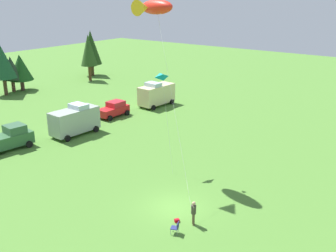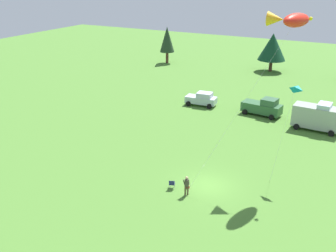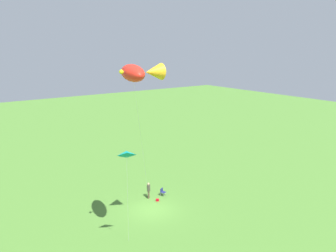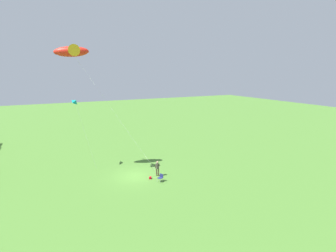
{
  "view_description": "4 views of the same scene",
  "coord_description": "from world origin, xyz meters",
  "px_view_note": "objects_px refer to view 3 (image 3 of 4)",
  "views": [
    {
      "loc": [
        -20.51,
        -14.63,
        14.89
      ],
      "look_at": [
        -0.73,
        0.04,
        6.48
      ],
      "focal_mm": 42.0,
      "sensor_mm": 36.0,
      "label": 1
    },
    {
      "loc": [
        10.9,
        -28.12,
        17.56
      ],
      "look_at": [
        -2.94,
        -2.04,
        5.76
      ],
      "focal_mm": 42.0,
      "sensor_mm": 36.0,
      "label": 2
    },
    {
      "loc": [
        15.79,
        24.64,
        15.39
      ],
      "look_at": [
        -1.67,
        0.29,
        8.25
      ],
      "focal_mm": 35.0,
      "sensor_mm": 36.0,
      "label": 3
    },
    {
      "loc": [
        -26.59,
        9.18,
        11.58
      ],
      "look_at": [
        -3.25,
        -2.55,
        6.18
      ],
      "focal_mm": 28.0,
      "sensor_mm": 36.0,
      "label": 4
    }
  ],
  "objects_px": {
    "backpack_on_grass": "(158,200)",
    "kite_delta_teal": "(126,153)",
    "person_kite_flyer": "(149,189)",
    "kite_large_fish": "(138,73)",
    "folding_chair": "(163,191)"
  },
  "relations": [
    {
      "from": "person_kite_flyer",
      "to": "backpack_on_grass",
      "type": "distance_m",
      "value": 1.46
    },
    {
      "from": "backpack_on_grass",
      "to": "kite_delta_teal",
      "type": "relative_size",
      "value": 0.04
    },
    {
      "from": "folding_chair",
      "to": "kite_large_fish",
      "type": "xyz_separation_m",
      "value": [
        7.02,
        7.29,
        13.29
      ]
    },
    {
      "from": "person_kite_flyer",
      "to": "kite_large_fish",
      "type": "height_order",
      "value": "kite_large_fish"
    },
    {
      "from": "kite_delta_teal",
      "to": "folding_chair",
      "type": "bearing_deg",
      "value": -138.4
    },
    {
      "from": "kite_large_fish",
      "to": "backpack_on_grass",
      "type": "bearing_deg",
      "value": -131.83
    },
    {
      "from": "folding_chair",
      "to": "kite_large_fish",
      "type": "height_order",
      "value": "kite_large_fish"
    },
    {
      "from": "folding_chair",
      "to": "kite_large_fish",
      "type": "bearing_deg",
      "value": -66.09
    },
    {
      "from": "folding_chair",
      "to": "kite_large_fish",
      "type": "relative_size",
      "value": 0.06
    },
    {
      "from": "kite_delta_teal",
      "to": "person_kite_flyer",
      "type": "bearing_deg",
      "value": -130.91
    },
    {
      "from": "person_kite_flyer",
      "to": "folding_chair",
      "type": "relative_size",
      "value": 2.12
    },
    {
      "from": "backpack_on_grass",
      "to": "kite_large_fish",
      "type": "relative_size",
      "value": 0.02
    },
    {
      "from": "kite_large_fish",
      "to": "folding_chair",
      "type": "bearing_deg",
      "value": -133.9
    },
    {
      "from": "person_kite_flyer",
      "to": "kite_large_fish",
      "type": "xyz_separation_m",
      "value": [
        5.47,
        7.62,
        12.75
      ]
    },
    {
      "from": "backpack_on_grass",
      "to": "person_kite_flyer",
      "type": "bearing_deg",
      "value": -69.29
    }
  ]
}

